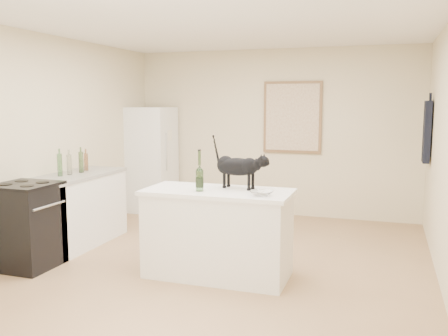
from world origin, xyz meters
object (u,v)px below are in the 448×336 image
Objects in this scene: wine_bottle at (200,173)px; glass_bowl at (262,193)px; black_cat at (238,169)px; stove at (27,226)px; fridge at (151,159)px.

wine_bottle is 0.67m from glass_bowl.
wine_bottle is at bearing -127.82° from black_cat.
wine_bottle is at bearing 175.45° from glass_bowl.
glass_bowl is (2.55, 0.23, 0.48)m from stove.
black_cat is (2.22, -2.40, 0.25)m from fridge.
black_cat reaches higher than stove.
fridge reaches higher than glass_bowl.
wine_bottle is (-0.32, -0.26, -0.02)m from black_cat.
fridge is at bearing 90.00° from stove.
black_cat is (2.22, 0.55, 0.65)m from stove.
stove is 1.56× the size of black_cat.
stove is 0.53× the size of fridge.
glass_bowl is (0.34, -0.32, -0.18)m from black_cat.
stove is 2.61m from glass_bowl.
wine_bottle is (1.90, 0.28, 0.63)m from stove.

